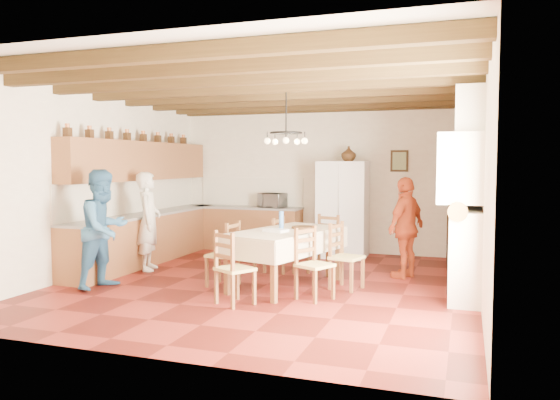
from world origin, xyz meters
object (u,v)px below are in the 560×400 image
at_px(chair_right_far, 347,256).
at_px(chair_left_far, 269,246).
at_px(person_man, 149,221).
at_px(person_woman_red, 406,227).
at_px(chair_left_near, 223,254).
at_px(chair_end_far, 323,244).
at_px(microwave, 272,200).
at_px(hutch, 463,206).
at_px(dining_table, 286,236).
at_px(chair_right_near, 315,264).
at_px(chair_end_near, 235,267).
at_px(refrigerator, 343,209).
at_px(person_woman_blue, 104,229).

bearing_deg(chair_right_far, chair_left_far, 85.24).
bearing_deg(person_man, person_woman_red, -101.61).
distance_m(chair_left_near, chair_end_far, 1.80).
xyz_separation_m(chair_right_far, chair_end_far, (-0.60, 0.98, 0.00)).
bearing_deg(microwave, hutch, 4.58).
bearing_deg(chair_left_far, hutch, 128.19).
xyz_separation_m(hutch, person_woman_red, (-0.84, -1.28, -0.27)).
relative_size(dining_table, chair_end_far, 2.20).
height_order(person_man, person_woman_red, person_man).
bearing_deg(chair_end_far, chair_right_far, -42.17).
bearing_deg(dining_table, chair_right_near, -43.85).
height_order(chair_left_near, chair_right_near, same).
bearing_deg(chair_right_near, chair_left_near, 104.36).
bearing_deg(person_woman_red, dining_table, -28.12).
bearing_deg(chair_end_far, chair_left_near, -114.18).
distance_m(hutch, dining_table, 3.51).
bearing_deg(person_man, chair_end_far, -98.85).
relative_size(chair_left_far, person_woman_red, 0.60).
bearing_deg(chair_end_near, person_woman_red, -98.75).
bearing_deg(chair_left_far, chair_left_near, -18.21).
xyz_separation_m(chair_left_far, chair_end_near, (0.19, -1.80, 0.00)).
distance_m(hutch, chair_right_far, 2.89).
height_order(hutch, chair_left_near, hutch).
bearing_deg(chair_end_far, chair_left_far, -131.95).
xyz_separation_m(refrigerator, person_woman_red, (1.36, -1.57, -0.12)).
bearing_deg(person_woman_blue, chair_left_near, -57.58).
height_order(hutch, person_woman_blue, hutch).
height_order(dining_table, chair_end_far, chair_end_far).
distance_m(refrigerator, chair_left_far, 2.31).
distance_m(refrigerator, person_man, 3.68).
relative_size(refrigerator, person_woman_red, 1.15).
height_order(chair_end_far, person_woman_red, person_woman_red).
xyz_separation_m(hutch, person_man, (-5.03, -2.06, -0.24)).
distance_m(dining_table, chair_right_near, 0.86).
distance_m(person_man, person_woman_red, 4.26).
xyz_separation_m(chair_right_near, chair_end_far, (-0.32, 1.70, 0.00)).
relative_size(chair_left_far, chair_end_near, 1.00).
bearing_deg(chair_right_far, chair_right_near, 174.03).
relative_size(chair_end_far, person_woman_red, 0.60).
distance_m(refrigerator, chair_left_near, 3.27).
relative_size(chair_end_near, person_woman_red, 0.60).
distance_m(chair_left_near, person_woman_red, 2.91).
xyz_separation_m(dining_table, microwave, (-1.29, 3.01, 0.29)).
height_order(chair_left_far, person_woman_blue, person_woman_blue).
xyz_separation_m(dining_table, person_man, (-2.59, 0.45, 0.08)).
bearing_deg(hutch, person_woman_blue, -150.25).
xyz_separation_m(hutch, chair_right_far, (-1.56, -2.36, -0.59)).
distance_m(chair_end_far, microwave, 2.51).
bearing_deg(chair_end_far, microwave, 146.07).
relative_size(chair_right_near, microwave, 1.83).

